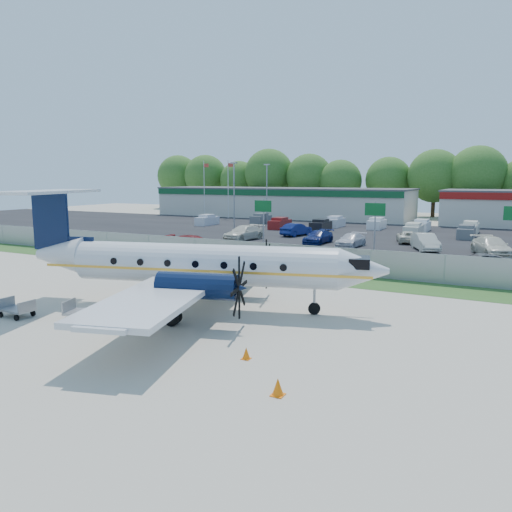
% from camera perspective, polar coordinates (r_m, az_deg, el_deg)
% --- Properties ---
extents(ground, '(170.00, 170.00, 0.00)m').
position_cam_1_polar(ground, '(25.98, -6.16, -6.85)').
color(ground, '#B9B09C').
rests_on(ground, ground).
extents(grass_verge, '(170.00, 4.00, 0.02)m').
position_cam_1_polar(grass_verge, '(36.30, 4.38, -2.27)').
color(grass_verge, '#2D561E').
rests_on(grass_verge, ground).
extents(access_road, '(170.00, 8.00, 0.02)m').
position_cam_1_polar(access_road, '(42.72, 8.08, -0.62)').
color(access_road, black).
rests_on(access_road, ground).
extents(parking_lot, '(170.00, 32.00, 0.02)m').
position_cam_1_polar(parking_lot, '(62.74, 14.50, 2.22)').
color(parking_lot, black).
rests_on(parking_lot, ground).
extents(perimeter_fence, '(120.00, 0.06, 1.99)m').
position_cam_1_polar(perimeter_fence, '(37.94, 5.59, -0.27)').
color(perimeter_fence, gray).
rests_on(perimeter_fence, ground).
extents(building_west, '(46.40, 12.40, 5.24)m').
position_cam_1_polar(building_west, '(91.13, 2.88, 6.16)').
color(building_west, beige).
rests_on(building_west, ground).
extents(sign_left, '(1.80, 0.26, 5.00)m').
position_cam_1_polar(sign_left, '(48.99, 0.83, 4.92)').
color(sign_left, gray).
rests_on(sign_left, ground).
extents(sign_mid, '(1.80, 0.26, 5.00)m').
position_cam_1_polar(sign_mid, '(45.15, 13.44, 4.34)').
color(sign_mid, gray).
rests_on(sign_mid, ground).
extents(flagpole_west, '(1.06, 0.12, 10.00)m').
position_cam_1_polar(flagpole_west, '(90.71, -5.91, 8.02)').
color(flagpole_west, silver).
rests_on(flagpole_west, ground).
extents(flagpole_east, '(1.06, 0.12, 10.00)m').
position_cam_1_polar(flagpole_east, '(88.06, -3.16, 8.02)').
color(flagpole_east, silver).
rests_on(flagpole_east, ground).
extents(light_pole_nw, '(0.90, 0.35, 9.09)m').
position_cam_1_polar(light_pole_nw, '(67.88, -2.52, 7.41)').
color(light_pole_nw, gray).
rests_on(light_pole_nw, ground).
extents(light_pole_sw, '(0.90, 0.35, 9.09)m').
position_cam_1_polar(light_pole_sw, '(76.70, 1.24, 7.59)').
color(light_pole_sw, gray).
rests_on(light_pole_sw, ground).
extents(tree_line, '(112.00, 6.00, 14.00)m').
position_cam_1_polar(tree_line, '(96.04, 19.14, 4.25)').
color(tree_line, '#305F1C').
rests_on(tree_line, ground).
extents(aircraft, '(20.76, 20.28, 6.34)m').
position_cam_1_polar(aircraft, '(27.10, -6.78, -0.90)').
color(aircraft, silver).
rests_on(aircraft, ground).
extents(baggage_cart_near, '(1.76, 1.08, 0.92)m').
position_cam_1_polar(baggage_cart_near, '(28.37, -25.70, -5.46)').
color(baggage_cart_near, gray).
rests_on(baggage_cart_near, ground).
extents(baggage_cart_far, '(2.21, 1.67, 1.03)m').
position_cam_1_polar(baggage_cart_far, '(26.23, -18.84, -6.05)').
color(baggage_cart_far, gray).
rests_on(baggage_cart_far, ground).
extents(cone_nose, '(0.42, 0.42, 0.60)m').
position_cam_1_polar(cone_nose, '(16.85, 2.51, -14.76)').
color(cone_nose, orange).
rests_on(cone_nose, ground).
extents(cone_port_wing, '(0.34, 0.34, 0.48)m').
position_cam_1_polar(cone_port_wing, '(19.94, -1.13, -11.08)').
color(cone_port_wing, orange).
rests_on(cone_port_wing, ground).
extents(cone_starboard_wing, '(0.38, 0.38, 0.54)m').
position_cam_1_polar(cone_starboard_wing, '(34.68, 3.65, -2.37)').
color(cone_starboard_wing, orange).
rests_on(cone_starboard_wing, ground).
extents(road_car_west, '(5.99, 3.18, 1.65)m').
position_cam_1_polar(road_car_west, '(47.62, -7.09, 0.37)').
color(road_car_west, maroon).
rests_on(road_car_west, ground).
extents(road_car_mid, '(5.29, 3.97, 1.34)m').
position_cam_1_polar(road_car_mid, '(41.74, 24.07, -1.56)').
color(road_car_mid, '#595B5E').
rests_on(road_car_mid, ground).
extents(parked_car_a, '(3.23, 6.02, 1.66)m').
position_cam_1_polar(parked_car_a, '(56.88, -1.45, 1.83)').
color(parked_car_a, beige).
rests_on(parked_car_a, ground).
extents(parked_car_b, '(2.31, 4.99, 1.41)m').
position_cam_1_polar(parked_car_b, '(54.35, 7.11, 1.43)').
color(parked_car_b, navy).
rests_on(parked_car_b, ground).
extents(parked_car_c, '(2.41, 4.92, 1.38)m').
position_cam_1_polar(parked_car_c, '(52.24, 10.77, 1.03)').
color(parked_car_c, silver).
rests_on(parked_car_c, ground).
extents(parked_car_d, '(3.63, 5.30, 1.66)m').
position_cam_1_polar(parked_car_d, '(51.54, 18.75, 0.61)').
color(parked_car_d, beige).
rests_on(parked_car_d, ground).
extents(parked_car_e, '(4.46, 6.29, 1.69)m').
position_cam_1_polar(parked_car_e, '(50.32, 25.29, 0.03)').
color(parked_car_e, beige).
rests_on(parked_car_e, ground).
extents(parked_car_f, '(2.61, 4.90, 1.54)m').
position_cam_1_polar(parked_car_f, '(61.30, 4.62, 2.32)').
color(parked_car_f, navy).
rests_on(parked_car_f, ground).
extents(parked_car_g, '(3.29, 5.00, 1.28)m').
position_cam_1_polar(parked_car_g, '(57.04, 16.89, 1.46)').
color(parked_car_g, beige).
rests_on(parked_car_g, ground).
extents(far_parking_rows, '(56.00, 10.00, 1.60)m').
position_cam_1_polar(far_parking_rows, '(67.59, 15.47, 2.64)').
color(far_parking_rows, gray).
rests_on(far_parking_rows, ground).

